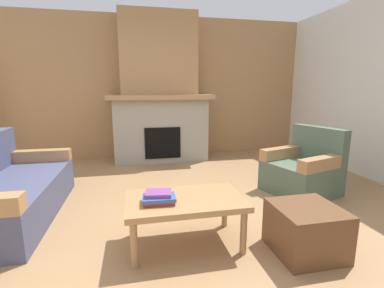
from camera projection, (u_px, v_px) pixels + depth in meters
The scene contains 8 objects.
ground at pixel (186, 219), 2.90m from camera, with size 9.00×9.00×0.00m, color #9E754C.
wall_back_wood_panel at pixel (158, 88), 5.50m from camera, with size 6.00×0.12×2.70m, color #A87A4C.
fireplace at pixel (160, 98), 5.18m from camera, with size 1.90×0.82×2.70m.
couch at pixel (6, 192), 2.88m from camera, with size 0.85×1.81×0.85m.
armchair at pixel (303, 170), 3.61m from camera, with size 0.95×0.95×0.85m.
coffee_table at pixel (185, 204), 2.37m from camera, with size 1.00×0.60×0.43m.
ottoman at pixel (306, 230), 2.29m from camera, with size 0.52×0.52×0.40m, color brown.
book_stack_near_edge at pixel (159, 198), 2.26m from camera, with size 0.27×0.22×0.09m.
Camera 1 is at (-0.50, -2.64, 1.35)m, focal length 25.87 mm.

